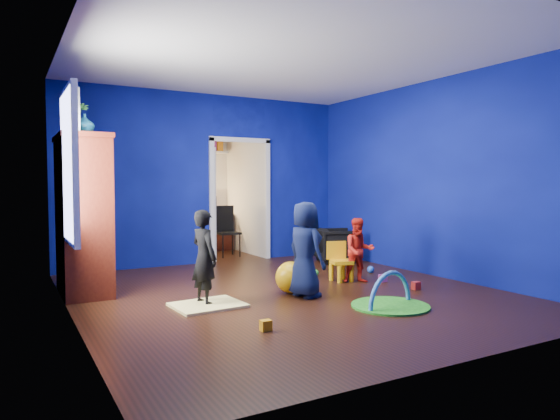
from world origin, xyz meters
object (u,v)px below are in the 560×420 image
toddler_red (359,250)px  child_navy (305,249)px  kid_chair (341,263)px  folding_chair (228,232)px  crt_tv (86,212)px  tv_armoire (83,215)px  child_black (204,257)px  play_mat (390,306)px  hopper_ball (291,277)px  study_desk (209,232)px  vase (85,124)px  armchair (336,245)px

toddler_red → child_navy: bearing=-139.5°
kid_chair → folding_chair: 3.03m
crt_tv → kid_chair: crt_tv is taller
tv_armoire → crt_tv: tv_armoire is taller
child_black → play_mat: (1.77, -1.10, -0.53)m
child_black → tv_armoire: size_ratio=0.55×
toddler_red → folding_chair: 3.25m
crt_tv → hopper_ball: size_ratio=1.77×
crt_tv → study_desk: (2.78, 3.03, -0.65)m
vase → armchair: bearing=11.0°
armchair → kid_chair: (-0.94, -1.44, -0.05)m
child_black → crt_tv: (-1.06, 1.28, 0.48)m
toddler_red → vase: bearing=-171.9°
tv_armoire → study_desk: (2.82, 3.03, -0.60)m
child_navy → hopper_ball: bearing=3.9°
child_black → toddler_red: child_black is taller
child_navy → kid_chair: (0.96, 0.58, -0.33)m
armchair → child_black: 3.60m
armchair → study_desk: study_desk is taller
hopper_ball → play_mat: hopper_ball is taller
play_mat → tv_armoire: bearing=140.2°
kid_chair → armchair: bearing=75.2°
child_navy → folding_chair: 3.61m
toddler_red → play_mat: toddler_red is taller
child_navy → play_mat: size_ratio=1.34×
child_navy → kid_chair: 1.17m
child_black → child_navy: bearing=-112.6°
armchair → play_mat: size_ratio=0.75×
armchair → study_desk: (-1.39, 2.51, 0.08)m
child_black → armchair: bearing=-72.2°
kid_chair → play_mat: size_ratio=0.58×
vase → folding_chair: size_ratio=0.24×
armchair → vase: bearing=118.4°
armchair → folding_chair: bearing=59.3°
armchair → vase: 4.65m
child_black → child_navy: 1.23m
vase → child_black: bearing=-41.7°
tv_armoire → child_navy: bearing=-33.1°
child_navy → vase: 3.00m
child_navy → play_mat: bearing=-155.0°
vase → crt_tv: vase is taller
crt_tv → folding_chair: size_ratio=0.76×
toddler_red → play_mat: (-0.55, -1.27, -0.44)m
armchair → play_mat: (-1.34, -2.91, -0.28)m
hopper_ball → play_mat: size_ratio=0.46×
armchair → crt_tv: size_ratio=0.93×
tv_armoire → study_desk: size_ratio=2.23×
toddler_red → tv_armoire: (-3.42, 1.12, 0.53)m
tv_armoire → kid_chair: (3.27, -0.92, -0.73)m
study_desk → armchair: bearing=-60.9°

